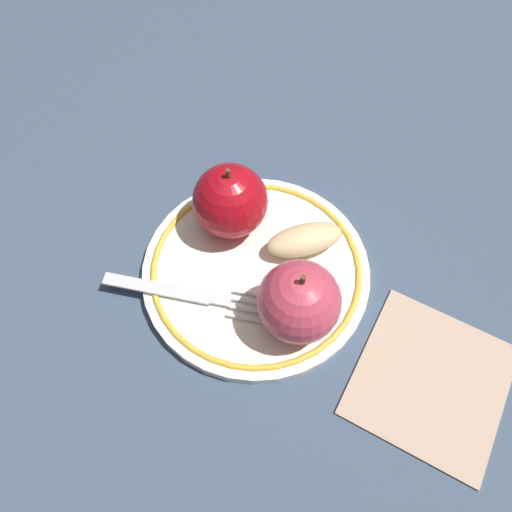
# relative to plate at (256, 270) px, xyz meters

# --- Properties ---
(ground_plane) EXTENTS (2.00, 2.00, 0.00)m
(ground_plane) POSITION_rel_plate_xyz_m (0.01, -0.01, -0.01)
(ground_plane) COLOR #3D4E64
(plate) EXTENTS (0.22, 0.22, 0.01)m
(plate) POSITION_rel_plate_xyz_m (0.00, 0.00, 0.00)
(plate) COLOR white
(plate) RESTS_ON ground_plane
(apple_red_whole) EXTENTS (0.07, 0.07, 0.08)m
(apple_red_whole) POSITION_rel_plate_xyz_m (0.05, 0.04, 0.04)
(apple_red_whole) COLOR #CB3F55
(apple_red_whole) RESTS_ON plate
(apple_second_whole) EXTENTS (0.07, 0.07, 0.08)m
(apple_second_whole) POSITION_rel_plate_xyz_m (-0.05, -0.03, 0.04)
(apple_second_whole) COLOR #AC0D18
(apple_second_whole) RESTS_ON plate
(apple_slice_front) EXTENTS (0.05, 0.08, 0.02)m
(apple_slice_front) POSITION_rel_plate_xyz_m (-0.02, 0.05, 0.02)
(apple_slice_front) COLOR beige
(apple_slice_front) RESTS_ON plate
(fork) EXTENTS (0.05, 0.19, 0.00)m
(fork) POSITION_rel_plate_xyz_m (0.03, -0.05, 0.01)
(fork) COLOR silver
(fork) RESTS_ON plate
(napkin_folded) EXTENTS (0.17, 0.17, 0.01)m
(napkin_folded) POSITION_rel_plate_xyz_m (0.10, 0.15, -0.00)
(napkin_folded) COLOR tan
(napkin_folded) RESTS_ON ground_plane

